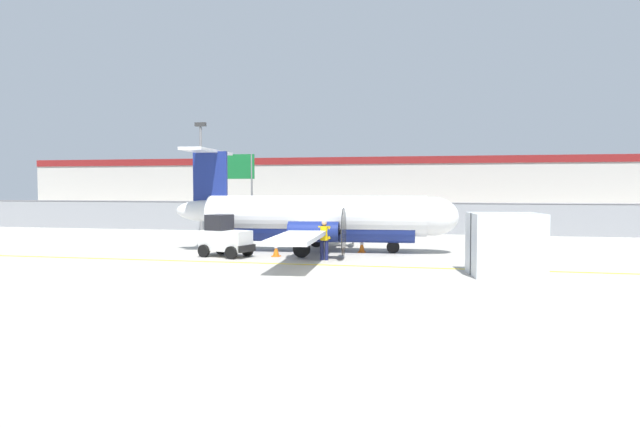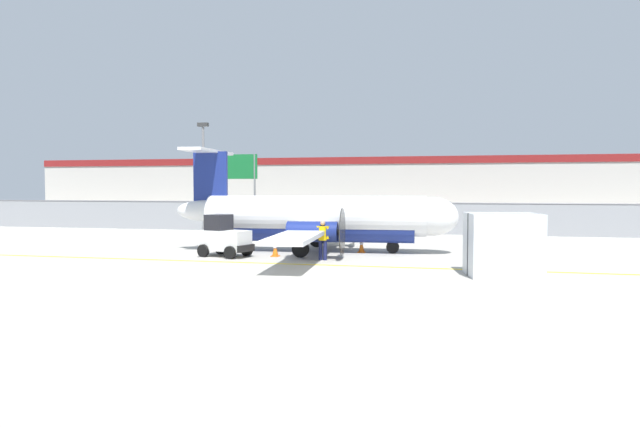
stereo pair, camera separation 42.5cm
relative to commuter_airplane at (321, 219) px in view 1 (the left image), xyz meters
name	(u,v)px [view 1 (the left image)]	position (x,y,z in m)	size (l,w,h in m)	color
ground_plane	(309,264)	(0.46, -4.41, -1.60)	(140.00, 140.00, 0.01)	#ADA89E
perimeter_fence	(362,216)	(0.46, 11.59, -0.49)	(98.00, 0.10, 2.10)	gray
parking_lot_strip	(380,222)	(0.46, 23.09, -1.54)	(98.00, 17.00, 0.12)	#38383A
background_building	(396,186)	(0.46, 41.58, 1.66)	(91.00, 8.10, 6.50)	beige
commuter_airplane	(321,219)	(0.00, 0.00, 0.00)	(13.72, 16.07, 4.92)	white
baggage_tug	(225,238)	(-3.83, -2.64, -0.75)	(2.55, 1.90, 1.88)	silver
ground_crew_worker	(324,238)	(0.77, -2.92, -0.65)	(0.54, 0.34, 1.70)	#191E4C
cargo_container	(505,244)	(7.84, -5.70, -0.50)	(2.67, 2.34, 2.20)	silver
traffic_cone_near_left	(276,250)	(-1.59, -2.15, -1.29)	(0.36, 0.36, 0.64)	orange
traffic_cone_near_right	(362,246)	(1.96, 0.22, -1.29)	(0.36, 0.36, 0.64)	orange
parked_car_0	(217,210)	(-14.95, 23.76, -0.71)	(4.29, 2.18, 1.58)	black
parked_car_1	(272,212)	(-8.96, 21.91, -0.71)	(4.25, 2.10, 1.58)	slate
parked_car_2	(299,214)	(-5.54, 17.94, -0.71)	(4.32, 2.27, 1.58)	gray
parked_car_3	(385,214)	(1.14, 20.78, -0.71)	(4.29, 2.19, 1.58)	#B28C19
parked_car_4	(435,210)	(5.09, 29.56, -0.71)	(4.37, 2.38, 1.58)	red
parked_car_5	(511,215)	(11.06, 20.17, -0.71)	(4.31, 2.23, 1.58)	#19662D
parked_car_6	(554,213)	(15.23, 25.59, -0.71)	(4.36, 2.36, 1.58)	red
apron_light_pole	(201,169)	(-9.62, 8.05, 2.70)	(0.70, 0.30, 7.27)	slate
highway_sign	(231,173)	(-9.49, 13.13, 2.54)	(3.60, 0.14, 5.50)	slate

